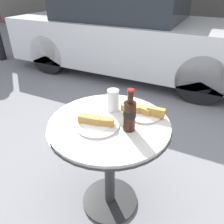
{
  "coord_description": "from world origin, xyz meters",
  "views": [
    {
      "loc": [
        0.5,
        -0.99,
        1.49
      ],
      "look_at": [
        0.0,
        0.04,
        0.8
      ],
      "focal_mm": 35.0,
      "sensor_mm": 36.0,
      "label": 1
    }
  ],
  "objects_px": {
    "bistro_table": "(110,145)",
    "lunch_plate_near": "(97,123)",
    "drinking_glass": "(113,101)",
    "lunch_plate_far": "(143,112)",
    "cola_bottle_left": "(130,115)",
    "parked_car": "(130,34)"
  },
  "relations": [
    {
      "from": "drinking_glass",
      "to": "lunch_plate_far",
      "type": "height_order",
      "value": "drinking_glass"
    },
    {
      "from": "cola_bottle_left",
      "to": "lunch_plate_near",
      "type": "xyz_separation_m",
      "value": [
        -0.18,
        -0.05,
        -0.08
      ]
    },
    {
      "from": "lunch_plate_near",
      "to": "lunch_plate_far",
      "type": "relative_size",
      "value": 0.92
    },
    {
      "from": "cola_bottle_left",
      "to": "lunch_plate_near",
      "type": "bearing_deg",
      "value": -164.88
    },
    {
      "from": "drinking_glass",
      "to": "parked_car",
      "type": "xyz_separation_m",
      "value": [
        -0.92,
        2.6,
        -0.15
      ]
    },
    {
      "from": "bistro_table",
      "to": "lunch_plate_near",
      "type": "bearing_deg",
      "value": -124.56
    },
    {
      "from": "drinking_glass",
      "to": "lunch_plate_far",
      "type": "distance_m",
      "value": 0.21
    },
    {
      "from": "lunch_plate_far",
      "to": "parked_car",
      "type": "xyz_separation_m",
      "value": [
        -1.12,
        2.57,
        -0.1
      ]
    },
    {
      "from": "bistro_table",
      "to": "cola_bottle_left",
      "type": "xyz_separation_m",
      "value": [
        0.14,
        -0.02,
        0.28
      ]
    },
    {
      "from": "bistro_table",
      "to": "lunch_plate_far",
      "type": "height_order",
      "value": "lunch_plate_far"
    },
    {
      "from": "lunch_plate_near",
      "to": "lunch_plate_far",
      "type": "bearing_deg",
      "value": 49.14
    },
    {
      "from": "bistro_table",
      "to": "cola_bottle_left",
      "type": "bearing_deg",
      "value": -8.03
    },
    {
      "from": "bistro_table",
      "to": "lunch_plate_near",
      "type": "distance_m",
      "value": 0.21
    },
    {
      "from": "lunch_plate_near",
      "to": "parked_car",
      "type": "bearing_deg",
      "value": 108.06
    },
    {
      "from": "lunch_plate_far",
      "to": "parked_car",
      "type": "relative_size",
      "value": 0.07
    },
    {
      "from": "drinking_glass",
      "to": "parked_car",
      "type": "distance_m",
      "value": 2.76
    },
    {
      "from": "drinking_glass",
      "to": "lunch_plate_near",
      "type": "xyz_separation_m",
      "value": [
        -0.01,
        -0.21,
        -0.05
      ]
    },
    {
      "from": "cola_bottle_left",
      "to": "parked_car",
      "type": "height_order",
      "value": "parked_car"
    },
    {
      "from": "lunch_plate_near",
      "to": "bistro_table",
      "type": "bearing_deg",
      "value": 55.44
    },
    {
      "from": "lunch_plate_far",
      "to": "bistro_table",
      "type": "bearing_deg",
      "value": -133.13
    },
    {
      "from": "bistro_table",
      "to": "cola_bottle_left",
      "type": "distance_m",
      "value": 0.31
    },
    {
      "from": "cola_bottle_left",
      "to": "parked_car",
      "type": "xyz_separation_m",
      "value": [
        -1.1,
        2.76,
        -0.18
      ]
    }
  ]
}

